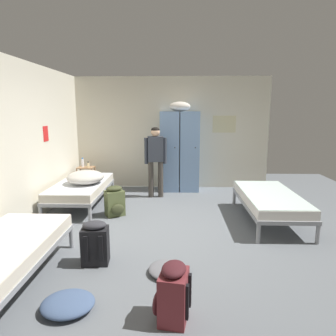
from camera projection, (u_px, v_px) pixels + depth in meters
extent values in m
plane|color=slate|center=(168.00, 229.00, 4.85)|extent=(8.83, 8.83, 0.00)
cube|color=beige|center=(171.00, 133.00, 7.34)|extent=(4.68, 0.06, 2.66)
cube|color=beige|center=(18.00, 146.00, 4.66)|extent=(0.06, 5.52, 2.66)
cube|color=beige|center=(224.00, 124.00, 7.23)|extent=(0.55, 0.01, 0.40)
cube|color=red|center=(46.00, 134.00, 5.59)|extent=(0.01, 0.20, 0.28)
cube|color=#7A9ECC|center=(170.00, 151.00, 7.11)|extent=(0.44, 0.52, 1.85)
cylinder|color=black|center=(175.00, 148.00, 6.81)|extent=(0.02, 0.03, 0.02)
cube|color=#7A9ECC|center=(189.00, 152.00, 7.10)|extent=(0.44, 0.52, 1.85)
cylinder|color=black|center=(195.00, 148.00, 6.80)|extent=(0.02, 0.03, 0.02)
ellipsoid|color=beige|center=(180.00, 106.00, 6.91)|extent=(0.48, 0.36, 0.22)
cylinder|color=#99704C|center=(77.00, 181.00, 7.02)|extent=(0.03, 0.03, 0.55)
cylinder|color=#99704C|center=(92.00, 181.00, 7.01)|extent=(0.03, 0.03, 0.55)
cylinder|color=#99704C|center=(81.00, 178.00, 7.28)|extent=(0.03, 0.03, 0.55)
cylinder|color=#99704C|center=(95.00, 178.00, 7.27)|extent=(0.03, 0.03, 0.55)
cube|color=#99704C|center=(87.00, 183.00, 7.16)|extent=(0.38, 0.30, 0.02)
cube|color=#99704C|center=(86.00, 167.00, 7.09)|extent=(0.38, 0.30, 0.02)
cylinder|color=gray|center=(12.00, 237.00, 4.21)|extent=(0.06, 0.06, 0.28)
cylinder|color=gray|center=(71.00, 238.00, 4.19)|extent=(0.06, 0.06, 0.28)
cube|color=gray|center=(3.00, 258.00, 3.26)|extent=(0.90, 1.90, 0.06)
cube|color=beige|center=(2.00, 249.00, 3.25)|extent=(0.87, 1.84, 0.14)
cube|color=silver|center=(1.00, 243.00, 3.23)|extent=(0.86, 1.82, 0.01)
cylinder|color=gray|center=(276.00, 198.00, 6.11)|extent=(0.06, 0.06, 0.28)
cylinder|color=gray|center=(234.00, 197.00, 6.13)|extent=(0.06, 0.06, 0.28)
cylinder|color=gray|center=(318.00, 235.00, 4.30)|extent=(0.06, 0.06, 0.28)
cylinder|color=gray|center=(258.00, 234.00, 4.33)|extent=(0.06, 0.06, 0.28)
cube|color=gray|center=(269.00, 203.00, 5.19)|extent=(0.90, 1.90, 0.06)
cube|color=silver|center=(270.00, 198.00, 5.17)|extent=(0.87, 1.84, 0.14)
cube|color=silver|center=(270.00, 193.00, 5.15)|extent=(0.86, 1.82, 0.01)
cylinder|color=gray|center=(41.00, 215.00, 5.11)|extent=(0.06, 0.06, 0.28)
cylinder|color=gray|center=(90.00, 215.00, 5.09)|extent=(0.06, 0.06, 0.28)
cylinder|color=gray|center=(76.00, 188.00, 6.92)|extent=(0.06, 0.06, 0.28)
cylinder|color=gray|center=(113.00, 188.00, 6.90)|extent=(0.06, 0.06, 0.28)
cube|color=gray|center=(82.00, 191.00, 5.97)|extent=(0.90, 1.90, 0.06)
cube|color=beige|center=(81.00, 186.00, 5.96)|extent=(0.87, 1.84, 0.14)
cube|color=silver|center=(81.00, 182.00, 5.94)|extent=(0.86, 1.82, 0.01)
ellipsoid|color=#B7B2A8|center=(85.00, 177.00, 5.82)|extent=(0.70, 0.73, 0.25)
cylinder|color=#3D3833|center=(161.00, 179.00, 6.62)|extent=(0.12, 0.12, 0.79)
cylinder|color=#3D3833|center=(151.00, 179.00, 6.60)|extent=(0.12, 0.12, 0.79)
cube|color=#333842|center=(156.00, 149.00, 6.49)|extent=(0.35, 0.23, 0.54)
cylinder|color=#333842|center=(165.00, 151.00, 6.51)|extent=(0.08, 0.08, 0.56)
cylinder|color=#333842|center=(146.00, 151.00, 6.48)|extent=(0.08, 0.08, 0.56)
sphere|color=#DBAD89|center=(155.00, 132.00, 6.42)|extent=(0.19, 0.19, 0.19)
ellipsoid|color=black|center=(155.00, 130.00, 6.41)|extent=(0.18, 0.18, 0.11)
cylinder|color=white|center=(83.00, 163.00, 7.09)|extent=(0.06, 0.06, 0.19)
cylinder|color=#2666B2|center=(82.00, 158.00, 7.07)|extent=(0.03, 0.03, 0.03)
cylinder|color=beige|center=(88.00, 165.00, 7.04)|extent=(0.06, 0.06, 0.11)
cylinder|color=black|center=(88.00, 162.00, 7.02)|extent=(0.03, 0.03, 0.03)
cube|color=#566038|center=(115.00, 203.00, 5.46)|extent=(0.40, 0.37, 0.46)
ellipsoid|color=#383D23|center=(118.00, 210.00, 5.35)|extent=(0.25, 0.19, 0.20)
ellipsoid|color=#383D23|center=(114.00, 189.00, 5.41)|extent=(0.36, 0.33, 0.10)
cube|color=black|center=(108.00, 201.00, 5.53)|extent=(0.06, 0.05, 0.32)
cube|color=black|center=(117.00, 199.00, 5.62)|extent=(0.06, 0.05, 0.32)
cube|color=black|center=(95.00, 246.00, 3.74)|extent=(0.34, 0.27, 0.46)
ellipsoid|color=#2D2D33|center=(98.00, 247.00, 3.90)|extent=(0.25, 0.10, 0.20)
ellipsoid|color=#2D2D33|center=(94.00, 225.00, 3.69)|extent=(0.31, 0.24, 0.10)
cube|color=black|center=(101.00, 249.00, 3.61)|extent=(0.05, 0.03, 0.32)
cube|color=black|center=(86.00, 249.00, 3.60)|extent=(0.05, 0.03, 0.32)
cube|color=maroon|center=(174.00, 297.00, 2.72)|extent=(0.29, 0.36, 0.46)
ellipsoid|color=#42191E|center=(158.00, 303.00, 2.77)|extent=(0.12, 0.25, 0.20)
ellipsoid|color=#42191E|center=(174.00, 269.00, 2.67)|extent=(0.26, 0.32, 0.10)
cube|color=black|center=(190.00, 290.00, 2.78)|extent=(0.03, 0.05, 0.32)
cube|color=black|center=(187.00, 302.00, 2.61)|extent=(0.03, 0.05, 0.32)
ellipsoid|color=slate|center=(168.00, 269.00, 3.54)|extent=(0.46, 0.48, 0.09)
ellipsoid|color=#42567A|center=(68.00, 304.00, 2.88)|extent=(0.51, 0.46, 0.13)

